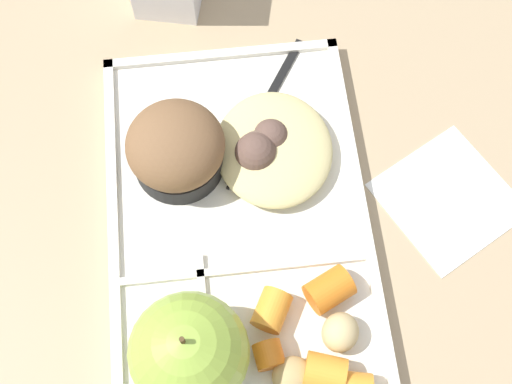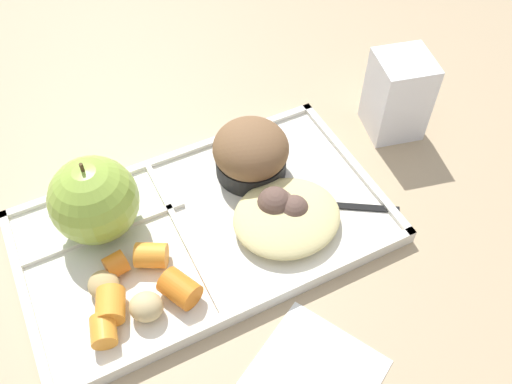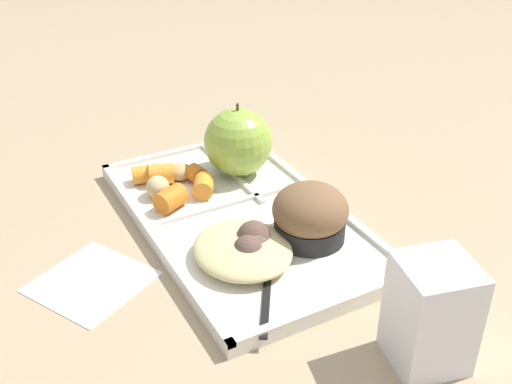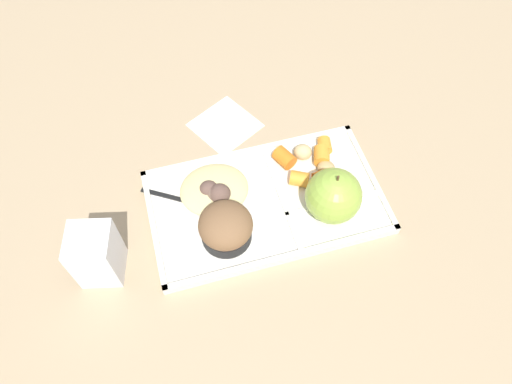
% 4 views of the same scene
% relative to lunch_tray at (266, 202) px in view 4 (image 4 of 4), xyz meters
% --- Properties ---
extents(ground, '(6.00, 6.00, 0.00)m').
position_rel_lunch_tray_xyz_m(ground, '(0.00, -0.00, -0.01)').
color(ground, tan).
extents(lunch_tray, '(0.39, 0.22, 0.02)m').
position_rel_lunch_tray_xyz_m(lunch_tray, '(0.00, 0.00, 0.00)').
color(lunch_tray, silver).
rests_on(lunch_tray, ground).
extents(green_apple, '(0.09, 0.09, 0.10)m').
position_rel_lunch_tray_xyz_m(green_apple, '(-0.10, 0.05, 0.05)').
color(green_apple, '#93B742').
rests_on(green_apple, lunch_tray).
extents(bran_muffin, '(0.08, 0.08, 0.07)m').
position_rel_lunch_tray_xyz_m(bran_muffin, '(0.08, 0.05, 0.04)').
color(bran_muffin, black).
rests_on(bran_muffin, lunch_tray).
extents(carrot_slice_diagonal, '(0.04, 0.04, 0.03)m').
position_rel_lunch_tray_xyz_m(carrot_slice_diagonal, '(-0.12, -0.05, 0.02)').
color(carrot_slice_diagonal, orange).
rests_on(carrot_slice_diagonal, lunch_tray).
extents(carrot_slice_back, '(0.03, 0.03, 0.02)m').
position_rel_lunch_tray_xyz_m(carrot_slice_back, '(-0.13, -0.07, 0.02)').
color(carrot_slice_back, orange).
rests_on(carrot_slice_back, lunch_tray).
extents(carrot_slice_tilted, '(0.04, 0.04, 0.03)m').
position_rel_lunch_tray_xyz_m(carrot_slice_tilted, '(-0.05, -0.07, 0.02)').
color(carrot_slice_tilted, orange).
rests_on(carrot_slice_tilted, lunch_tray).
extents(carrot_slice_near_corner, '(0.02, 0.03, 0.02)m').
position_rel_lunch_tray_xyz_m(carrot_slice_near_corner, '(-0.10, -0.01, 0.02)').
color(carrot_slice_near_corner, orange).
rests_on(carrot_slice_near_corner, lunch_tray).
extents(carrot_slice_edge, '(0.04, 0.04, 0.03)m').
position_rel_lunch_tray_xyz_m(carrot_slice_edge, '(-0.06, -0.02, 0.02)').
color(carrot_slice_edge, orange).
rests_on(carrot_slice_edge, lunch_tray).
extents(potato_chunk_small, '(0.04, 0.04, 0.02)m').
position_rel_lunch_tray_xyz_m(potato_chunk_small, '(-0.12, -0.03, 0.02)').
color(potato_chunk_small, tan).
rests_on(potato_chunk_small, lunch_tray).
extents(potato_chunk_golden, '(0.04, 0.04, 0.03)m').
position_rel_lunch_tray_xyz_m(potato_chunk_golden, '(-0.09, -0.07, 0.02)').
color(potato_chunk_golden, tan).
rests_on(potato_chunk_golden, lunch_tray).
extents(egg_noodle_pile, '(0.11, 0.10, 0.02)m').
position_rel_lunch_tray_xyz_m(egg_noodle_pile, '(0.08, -0.04, 0.02)').
color(egg_noodle_pile, '#D6C684').
rests_on(egg_noodle_pile, lunch_tray).
extents(meatball_back, '(0.04, 0.04, 0.04)m').
position_rel_lunch_tray_xyz_m(meatball_back, '(0.07, -0.02, 0.02)').
color(meatball_back, brown).
rests_on(meatball_back, lunch_tray).
extents(meatball_front, '(0.03, 0.03, 0.03)m').
position_rel_lunch_tray_xyz_m(meatball_front, '(0.09, -0.04, 0.02)').
color(meatball_front, brown).
rests_on(meatball_front, lunch_tray).
extents(meatball_center, '(0.03, 0.03, 0.03)m').
position_rel_lunch_tray_xyz_m(meatball_center, '(0.08, -0.02, 0.02)').
color(meatball_center, '#755B4C').
rests_on(meatball_center, lunch_tray).
extents(plastic_fork, '(0.15, 0.10, 0.00)m').
position_rel_lunch_tray_xyz_m(plastic_fork, '(0.11, -0.03, 0.01)').
color(plastic_fork, black).
rests_on(plastic_fork, lunch_tray).
extents(milk_carton, '(0.08, 0.08, 0.10)m').
position_rel_lunch_tray_xyz_m(milk_carton, '(0.27, 0.04, 0.04)').
color(milk_carton, white).
rests_on(milk_carton, ground).
extents(paper_napkin, '(0.14, 0.14, 0.00)m').
position_rel_lunch_tray_xyz_m(paper_napkin, '(0.02, -0.19, -0.01)').
color(paper_napkin, white).
rests_on(paper_napkin, ground).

